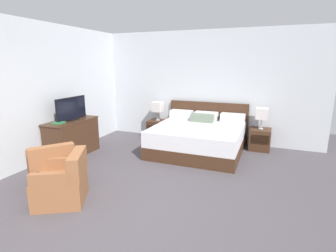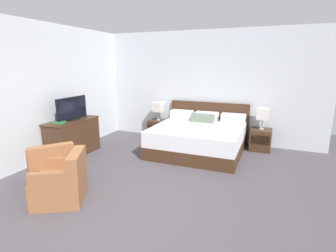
# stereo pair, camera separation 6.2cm
# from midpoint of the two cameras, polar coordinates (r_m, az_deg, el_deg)

# --- Properties ---
(ground_plane) EXTENTS (11.78, 11.78, 0.00)m
(ground_plane) POSITION_cam_midpoint_polar(r_m,az_deg,el_deg) (3.88, -11.20, -18.14)
(ground_plane) COLOR #4C474C
(wall_back) EXTENTS (6.26, 0.06, 2.84)m
(wall_back) POSITION_cam_midpoint_polar(r_m,az_deg,el_deg) (6.98, 6.17, 8.49)
(wall_back) COLOR silver
(wall_back) RESTS_ON ground
(wall_left) EXTENTS (0.06, 5.73, 2.84)m
(wall_left) POSITION_cam_midpoint_polar(r_m,az_deg,el_deg) (6.27, -23.51, 6.90)
(wall_left) COLOR silver
(wall_left) RESTS_ON ground
(bed) EXTENTS (2.04, 1.95, 1.04)m
(bed) POSITION_cam_midpoint_polar(r_m,az_deg,el_deg) (6.14, 6.36, -2.49)
(bed) COLOR #422819
(bed) RESTS_ON ground
(nightstand_left) EXTENTS (0.48, 0.48, 0.51)m
(nightstand_left) POSITION_cam_midpoint_polar(r_m,az_deg,el_deg) (7.20, -2.49, -0.70)
(nightstand_left) COLOR #422819
(nightstand_left) RESTS_ON ground
(nightstand_right) EXTENTS (0.48, 0.48, 0.51)m
(nightstand_right) POSITION_cam_midpoint_polar(r_m,az_deg,el_deg) (6.61, 19.11, -2.75)
(nightstand_right) COLOR #422819
(nightstand_right) RESTS_ON ground
(table_lamp_left) EXTENTS (0.27, 0.27, 0.50)m
(table_lamp_left) POSITION_cam_midpoint_polar(r_m,az_deg,el_deg) (7.08, -2.54, 4.16)
(table_lamp_left) COLOR #B7B7BC
(table_lamp_left) RESTS_ON nightstand_left
(table_lamp_right) EXTENTS (0.27, 0.27, 0.50)m
(table_lamp_right) POSITION_cam_midpoint_polar(r_m,az_deg,el_deg) (6.48, 19.53, 2.53)
(table_lamp_right) COLOR #B7B7BC
(table_lamp_right) RESTS_ON nightstand_right
(dresser) EXTENTS (0.55, 1.24, 0.80)m
(dresser) POSITION_cam_midpoint_polar(r_m,az_deg,el_deg) (6.24, -20.36, -2.29)
(dresser) COLOR #422819
(dresser) RESTS_ON ground
(tv) EXTENTS (0.18, 0.89, 0.50)m
(tv) POSITION_cam_midpoint_polar(r_m,az_deg,el_deg) (6.14, -20.55, 3.49)
(tv) COLOR black
(tv) RESTS_ON dresser
(book_red_cover) EXTENTS (0.23, 0.22, 0.04)m
(book_red_cover) POSITION_cam_midpoint_polar(r_m,az_deg,el_deg) (5.90, -22.96, 0.66)
(book_red_cover) COLOR #2D7042
(book_red_cover) RESTS_ON dresser
(armchair_by_window) EXTENTS (0.96, 0.96, 0.76)m
(armchair_by_window) POSITION_cam_midpoint_polar(r_m,az_deg,el_deg) (4.87, -24.35, -8.60)
(armchair_by_window) COLOR #935B38
(armchair_by_window) RESTS_ON ground
(armchair_companion) EXTENTS (0.93, 0.93, 0.76)m
(armchair_companion) POSITION_cam_midpoint_polar(r_m,az_deg,el_deg) (4.28, -22.21, -11.49)
(armchair_companion) COLOR #935B38
(armchair_companion) RESTS_ON ground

